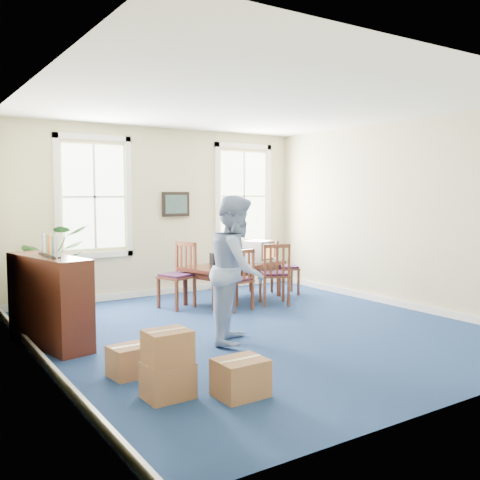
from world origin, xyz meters
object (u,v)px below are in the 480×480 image
man (237,269)px  potted_plant (44,270)px  conference_table (234,282)px  chair_near_left (235,279)px  credenza (49,298)px  cardboard_boxes (180,357)px  crt_tv (259,251)px

man → potted_plant: bearing=71.6°
conference_table → chair_near_left: 0.81m
chair_near_left → credenza: 3.18m
potted_plant → cardboard_boxes: potted_plant is taller
potted_plant → credenza: bearing=-101.3°
chair_near_left → potted_plant: bearing=-34.5°
conference_table → potted_plant: size_ratio=1.36×
crt_tv → potted_plant: (-3.78, 0.64, -0.14)m
credenza → cardboard_boxes: bearing=-86.2°
potted_plant → cardboard_boxes: 4.24m
crt_tv → chair_near_left: crt_tv is taller
man → conference_table: bearing=9.2°
conference_table → potted_plant: potted_plant is taller
conference_table → cardboard_boxes: (-2.88, -3.52, 0.01)m
man → potted_plant: 3.48m
crt_tv → cardboard_boxes: size_ratio=0.39×
conference_table → man: size_ratio=1.03×
conference_table → crt_tv: (0.59, 0.05, 0.54)m
conference_table → man: bearing=-137.2°
man → cardboard_boxes: bearing=170.9°
conference_table → crt_tv: 0.80m
credenza → cardboard_boxes: 2.51m
crt_tv → credenza: bearing=177.7°
man → cardboard_boxes: (-1.45, -1.22, -0.62)m
crt_tv → credenza: 4.31m
chair_near_left → man: size_ratio=0.54×
chair_near_left → potted_plant: size_ratio=0.71×
man → cardboard_boxes: size_ratio=1.59×
credenza → conference_table: bearing=5.7°
chair_near_left → cardboard_boxes: bearing=40.5°
credenza → chair_near_left: bearing=-3.8°
credenza → cardboard_boxes: (0.67, -2.40, -0.26)m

